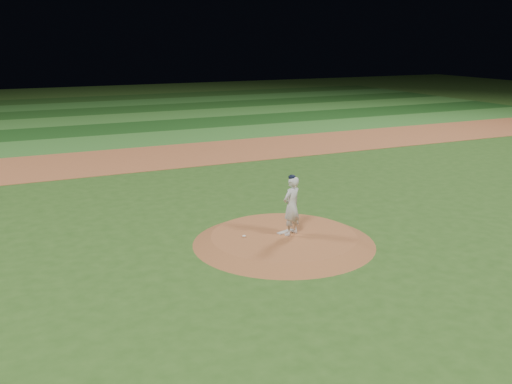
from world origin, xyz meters
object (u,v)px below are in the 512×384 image
pitching_rubber (285,232)px  pitcher_on_mound (292,206)px  rosin_bag (244,236)px  pitchers_mound (284,239)px

pitching_rubber → pitcher_on_mound: pitcher_on_mound is taller
pitching_rubber → pitcher_on_mound: (0.05, -0.27, 0.90)m
rosin_bag → pitcher_on_mound: pitcher_on_mound is taller
pitchers_mound → rosin_bag: rosin_bag is taller
pitching_rubber → pitcher_on_mound: 0.94m
pitcher_on_mound → pitchers_mound: bearing=167.2°
pitchers_mound → rosin_bag: 1.22m
pitchers_mound → pitching_rubber: pitching_rubber is taller
pitchers_mound → pitcher_on_mound: (0.22, -0.05, 1.04)m
pitchers_mound → pitcher_on_mound: size_ratio=2.96×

